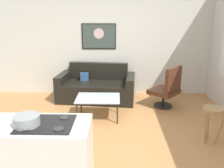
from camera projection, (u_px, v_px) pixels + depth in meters
ground at (103, 139)px, 4.06m from camera, size 6.40×6.40×0.04m
back_wall at (108, 40)px, 5.97m from camera, size 6.40×0.05×2.80m
couch at (97, 88)px, 5.78m from camera, size 1.92×1.05×0.87m
coffee_table at (98, 99)px, 4.72m from camera, size 0.87×0.63×0.44m
armchair at (167, 89)px, 5.24m from camera, size 0.80×0.80×0.96m
bar_stool at (213, 116)px, 3.78m from camera, size 0.37×0.37×0.62m
kitchen_counter at (27, 158)px, 2.72m from camera, size 1.50×0.61×0.91m
mixing_bowl at (27, 121)px, 2.53m from camera, size 0.28×0.28×0.12m
wall_painting at (99, 36)px, 5.91m from camera, size 0.86×0.03×0.64m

